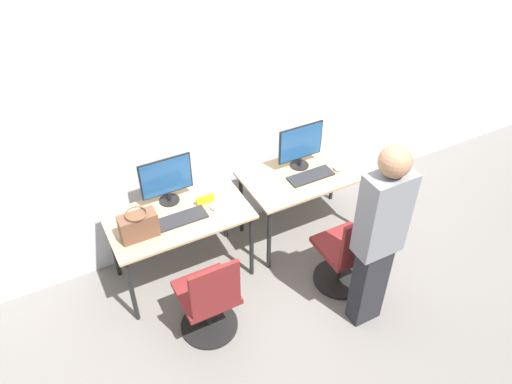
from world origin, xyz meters
TOP-DOWN VIEW (x-y plane):
  - ground_plane at (0.00, 0.00)m, footprint 20.00×20.00m
  - wall_back at (0.00, 0.79)m, footprint 12.00×0.05m
  - desk_left at (-0.64, 0.33)m, footprint 1.20×0.67m
  - monitor_left at (-0.64, 0.55)m, footprint 0.46×0.18m
  - keyboard_left at (-0.64, 0.26)m, footprint 0.44×0.16m
  - mouse_left at (-0.34, 0.28)m, footprint 0.06×0.09m
  - office_chair_left at (-0.68, -0.36)m, footprint 0.48×0.48m
  - desk_right at (0.64, 0.33)m, footprint 1.20×0.67m
  - monitor_right at (0.64, 0.46)m, footprint 0.46×0.18m
  - keyboard_right at (0.64, 0.26)m, footprint 0.44×0.16m
  - mouse_right at (0.92, 0.24)m, footprint 0.06×0.09m
  - office_chair_right at (0.59, -0.45)m, footprint 0.48×0.48m
  - person_right at (0.53, -0.82)m, footprint 0.36×0.23m
  - handbag at (-1.00, 0.23)m, footprint 0.30×0.18m
  - placard_left at (-0.38, 0.37)m, footprint 0.16×0.03m

SIDE VIEW (x-z plane):
  - ground_plane at x=0.00m, z-range 0.00..0.00m
  - office_chair_left at x=-0.68m, z-range -0.08..0.82m
  - office_chair_right at x=0.59m, z-range -0.08..0.82m
  - desk_left at x=-0.64m, z-range 0.29..1.02m
  - desk_right at x=0.64m, z-range 0.29..1.02m
  - keyboard_left at x=-0.64m, z-range 0.74..0.76m
  - keyboard_right at x=0.64m, z-range 0.74..0.76m
  - mouse_left at x=-0.34m, z-range 0.74..0.77m
  - mouse_right at x=0.92m, z-range 0.74..0.77m
  - placard_left at x=-0.38m, z-range 0.74..0.82m
  - handbag at x=-1.00m, z-range 0.73..0.97m
  - person_right at x=0.53m, z-range 0.09..1.83m
  - monitor_left at x=-0.64m, z-range 0.75..1.19m
  - monitor_right at x=0.64m, z-range 0.75..1.19m
  - wall_back at x=0.00m, z-range 0.00..2.80m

